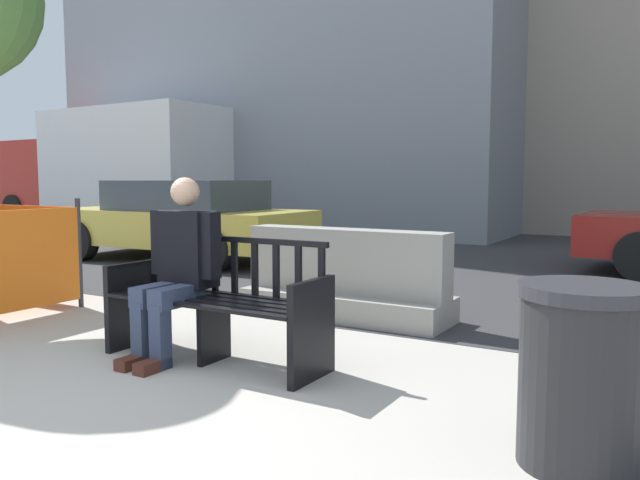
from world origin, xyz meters
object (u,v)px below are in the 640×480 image
(seated_person, at_px, (179,264))
(delivery_truck, at_px, (114,165))
(street_bench, at_px, (216,306))
(trash_bin, at_px, (582,375))
(car_taxi_near, at_px, (181,219))
(jersey_barrier_centre, at_px, (346,282))

(seated_person, bearing_deg, delivery_truck, 140.43)
(street_bench, height_order, trash_bin, street_bench)
(street_bench, height_order, seated_person, seated_person)
(car_taxi_near, relative_size, trash_bin, 5.23)
(delivery_truck, bearing_deg, seated_person, -39.57)
(street_bench, xyz_separation_m, trash_bin, (2.49, -0.46, 0.02))
(jersey_barrier_centre, xyz_separation_m, car_taxi_near, (-4.30, 2.43, 0.32))
(car_taxi_near, bearing_deg, trash_bin, -34.69)
(seated_person, relative_size, car_taxi_near, 0.30)
(street_bench, distance_m, jersey_barrier_centre, 1.73)
(car_taxi_near, xyz_separation_m, delivery_truck, (-5.80, 3.79, 1.03))
(seated_person, xyz_separation_m, jersey_barrier_centre, (0.43, 1.78, -0.35))
(trash_bin, bearing_deg, jersey_barrier_centre, 137.24)
(street_bench, distance_m, delivery_truck, 12.80)
(jersey_barrier_centre, bearing_deg, trash_bin, -42.76)
(jersey_barrier_centre, bearing_deg, seated_person, -103.63)
(delivery_truck, relative_size, trash_bin, 8.26)
(seated_person, distance_m, jersey_barrier_centre, 1.86)
(seated_person, xyz_separation_m, trash_bin, (2.79, -0.40, -0.27))
(car_taxi_near, bearing_deg, delivery_truck, 146.86)
(jersey_barrier_centre, height_order, delivery_truck, delivery_truck)
(seated_person, relative_size, trash_bin, 1.58)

